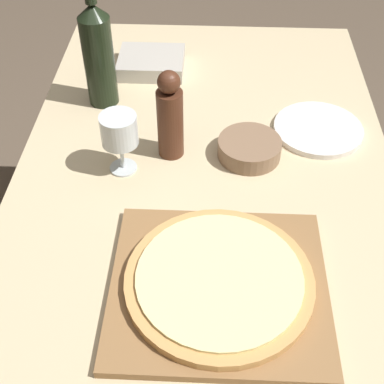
{
  "coord_description": "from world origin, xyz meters",
  "views": [
    {
      "loc": [
        0.01,
        -0.8,
        1.55
      ],
      "look_at": [
        -0.02,
        -0.03,
        0.8
      ],
      "focal_mm": 50.0,
      "sensor_mm": 36.0,
      "label": 1
    }
  ],
  "objects_px": {
    "wine_bottle": "(98,53)",
    "small_bowl": "(249,148)",
    "wine_glass": "(119,132)",
    "pizza": "(219,280)",
    "pepper_mill": "(170,117)"
  },
  "relations": [
    {
      "from": "wine_bottle",
      "to": "small_bowl",
      "type": "distance_m",
      "value": 0.44
    },
    {
      "from": "pizza",
      "to": "small_bowl",
      "type": "bearing_deg",
      "value": 80.16
    },
    {
      "from": "wine_bottle",
      "to": "wine_glass",
      "type": "distance_m",
      "value": 0.28
    },
    {
      "from": "pizza",
      "to": "wine_bottle",
      "type": "xyz_separation_m",
      "value": [
        -0.31,
        0.59,
        0.11
      ]
    },
    {
      "from": "pizza",
      "to": "pepper_mill",
      "type": "relative_size",
      "value": 1.57
    },
    {
      "from": "wine_bottle",
      "to": "pepper_mill",
      "type": "xyz_separation_m",
      "value": [
        0.19,
        -0.2,
        -0.04
      ]
    },
    {
      "from": "pizza",
      "to": "small_bowl",
      "type": "relative_size",
      "value": 2.33
    },
    {
      "from": "pepper_mill",
      "to": "small_bowl",
      "type": "relative_size",
      "value": 1.48
    },
    {
      "from": "pizza",
      "to": "small_bowl",
      "type": "distance_m",
      "value": 0.39
    },
    {
      "from": "pepper_mill",
      "to": "wine_glass",
      "type": "xyz_separation_m",
      "value": [
        -0.1,
        -0.06,
        0.0
      ]
    },
    {
      "from": "wine_bottle",
      "to": "small_bowl",
      "type": "relative_size",
      "value": 2.43
    },
    {
      "from": "pizza",
      "to": "wine_bottle",
      "type": "relative_size",
      "value": 0.96
    },
    {
      "from": "pepper_mill",
      "to": "small_bowl",
      "type": "bearing_deg",
      "value": -0.74
    },
    {
      "from": "pizza",
      "to": "wine_glass",
      "type": "relative_size",
      "value": 2.36
    },
    {
      "from": "wine_bottle",
      "to": "wine_glass",
      "type": "bearing_deg",
      "value": -71.76
    }
  ]
}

